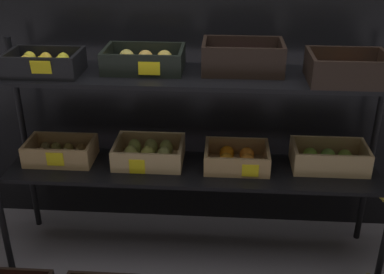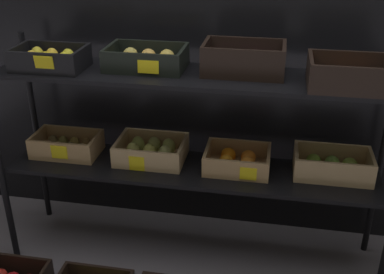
# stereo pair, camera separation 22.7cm
# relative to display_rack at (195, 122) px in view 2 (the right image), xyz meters

# --- Properties ---
(ground_plane) EXTENTS (10.00, 10.00, 0.00)m
(ground_plane) POSITION_rel_display_rack_xyz_m (-0.01, -0.01, -0.77)
(ground_plane) COLOR slate
(storefront_wall) EXTENTS (4.24, 0.12, 2.28)m
(storefront_wall) POSITION_rel_display_rack_xyz_m (-0.01, 0.38, 0.37)
(storefront_wall) COLOR black
(storefront_wall) RESTS_ON ground_plane
(display_rack) EXTENTS (1.97, 0.42, 1.15)m
(display_rack) POSITION_rel_display_rack_xyz_m (0.00, 0.00, 0.00)
(display_rack) COLOR black
(display_rack) RESTS_ON ground_plane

